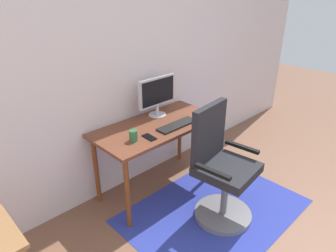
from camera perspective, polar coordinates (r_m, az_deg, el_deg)
wall_back at (r=3.00m, az=-7.12°, el=12.38°), size 6.00×0.10×2.60m
area_rug at (r=3.03m, az=8.61°, el=-15.39°), size 1.64×1.19×0.01m
desk at (r=2.95m, az=-1.98°, el=-1.19°), size 1.26×0.60×0.73m
monitor at (r=3.03m, az=-2.06°, el=6.13°), size 0.45×0.18×0.40m
keyboard at (r=2.88m, az=1.74°, el=0.20°), size 0.43×0.13×0.02m
computer_mouse at (r=3.07m, az=5.84°, el=1.93°), size 0.06×0.10×0.03m
coffee_cup at (r=2.61m, az=-6.52°, el=-1.78°), size 0.07×0.07×0.10m
cell_phone at (r=2.66m, az=-3.52°, el=-2.11°), size 0.08×0.14×0.01m
office_chair at (r=2.73m, az=9.83°, el=-8.73°), size 0.58×0.52×1.06m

